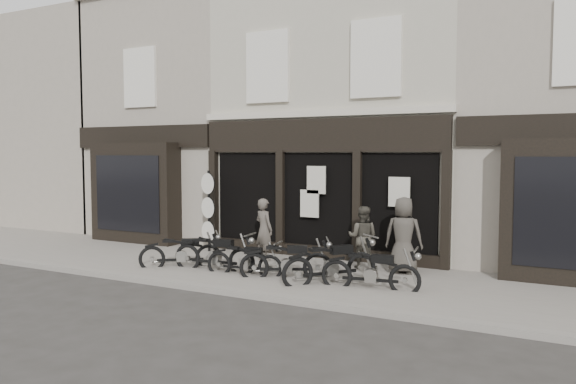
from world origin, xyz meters
The scene contains 16 objects.
ground_plane centered at (0.00, 0.00, 0.00)m, with size 90.00×90.00×0.00m, color #2D2B28.
pavement centered at (0.00, 0.90, 0.06)m, with size 30.00×4.20×0.12m, color slate.
kerb centered at (0.00, -1.25, 0.07)m, with size 30.00×0.25×0.13m, color gray.
central_building centered at (0.00, 5.95, 4.08)m, with size 7.30×6.22×8.34m.
neighbour_left centered at (-6.35, 5.90, 4.04)m, with size 5.60×6.73×8.34m.
filler_left centered at (-14.50, 6.00, 4.10)m, with size 11.00×6.00×8.20m, color gray.
motorcycle_0 centered at (-2.54, 0.20, 0.39)m, with size 1.75×1.47×0.99m.
motorcycle_1 centered at (-1.54, 0.25, 0.42)m, with size 2.23×0.61×1.07m.
motorcycle_2 centered at (-0.63, 0.18, 0.37)m, with size 1.92×0.59×0.92m.
motorcycle_3 centered at (0.41, 0.35, 0.41)m, with size 1.97×1.26×1.03m.
motorcycle_4 centered at (1.50, 0.38, 0.44)m, with size 1.68×1.95×1.11m.
motorcycle_5 centered at (2.49, 0.23, 0.41)m, with size 2.13×0.63×1.02m.
man_left centered at (-1.08, 1.84, 0.95)m, with size 0.60×0.40×1.66m, color #4E4740.
man_centre centered at (1.60, 2.10, 0.90)m, with size 0.75×0.59×1.55m, color #3F3B33.
man_right centered at (2.66, 2.00, 1.03)m, with size 0.89×0.58×1.83m, color #3D3933.
advert_sign_post centered at (-3.20, 2.26, 1.20)m, with size 0.59×0.39×2.47m.
Camera 1 is at (6.40, -10.95, 2.98)m, focal length 35.00 mm.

